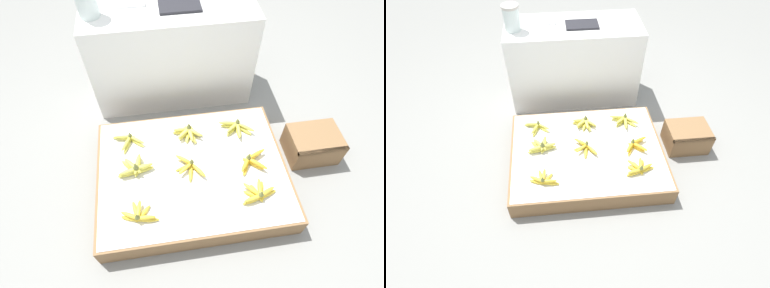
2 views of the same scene
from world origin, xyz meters
TOP-DOWN VIEW (x-y plane):
  - ground_plane at (0.00, 0.00)m, footprint 10.00×10.00m
  - display_platform at (0.00, 0.00)m, footprint 1.20×0.91m
  - back_vendor_table at (-0.02, 0.90)m, footprint 1.17×0.49m
  - wooden_crate at (0.86, 0.11)m, footprint 0.34×0.27m
  - banana_bunch_front_left at (-0.34, -0.28)m, footprint 0.22×0.15m
  - banana_bunch_front_midright at (0.36, -0.24)m, footprint 0.23×0.15m
  - banana_bunch_middle_left at (-0.35, 0.03)m, footprint 0.23×0.16m
  - banana_bunch_middle_midleft at (-0.01, -0.00)m, footprint 0.19×0.21m
  - banana_bunch_middle_midright at (0.38, -0.02)m, footprint 0.20×0.18m
  - banana_bunch_back_left at (-0.39, 0.26)m, footprint 0.22×0.16m
  - banana_bunch_back_midleft at (0.01, 0.27)m, footprint 0.21×0.15m
  - banana_bunch_back_midright at (0.35, 0.27)m, footprint 0.24×0.17m
  - glass_jar at (-0.52, 0.86)m, footprint 0.14×0.14m
  - foam_tray_white at (-0.29, 1.00)m, footprint 0.23×0.17m
  - foam_tray_dark at (0.05, 0.88)m, footprint 0.28×0.17m

SIDE VIEW (x-z plane):
  - ground_plane at x=0.00m, z-range 0.00..0.00m
  - display_platform at x=0.00m, z-range 0.00..0.16m
  - wooden_crate at x=0.86m, z-range 0.00..0.20m
  - banana_bunch_back_left at x=-0.39m, z-range 0.15..0.23m
  - banana_bunch_middle_midleft at x=-0.01m, z-range 0.15..0.23m
  - banana_bunch_front_left at x=-0.34m, z-range 0.14..0.24m
  - banana_bunch_front_midright at x=0.36m, z-range 0.14..0.24m
  - banana_bunch_back_midright at x=0.35m, z-range 0.15..0.24m
  - banana_bunch_back_midleft at x=0.01m, z-range 0.14..0.24m
  - banana_bunch_middle_midright at x=0.38m, z-range 0.15..0.24m
  - banana_bunch_middle_left at x=-0.35m, z-range 0.14..0.25m
  - back_vendor_table at x=-0.02m, z-range 0.00..0.74m
  - foam_tray_white at x=-0.29m, z-range 0.74..0.76m
  - foam_tray_dark at x=0.05m, z-range 0.74..0.76m
  - glass_jar at x=-0.52m, z-range 0.74..0.94m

